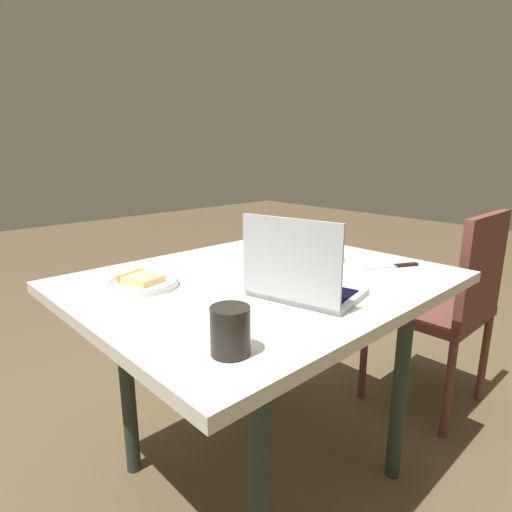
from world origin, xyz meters
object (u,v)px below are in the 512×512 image
at_px(drink_cup, 230,330).
at_px(chair_near, 448,300).
at_px(pizza_plate, 142,282).
at_px(pizza_tray, 300,253).
at_px(table_knife, 397,266).
at_px(dining_table, 263,300).
at_px(laptop, 302,281).

distance_m(drink_cup, chair_near, 1.35).
xyz_separation_m(pizza_plate, drink_cup, (0.08, 0.52, 0.04)).
distance_m(pizza_tray, table_knife, 0.36).
bearing_deg(pizza_tray, dining_table, 15.52).
bearing_deg(drink_cup, pizza_plate, -99.07).
bearing_deg(drink_cup, pizza_tray, -149.40).
height_order(dining_table, chair_near, chair_near).
bearing_deg(laptop, drink_cup, 17.83).
relative_size(dining_table, pizza_plate, 5.32).
xyz_separation_m(pizza_tray, drink_cup, (0.70, 0.41, 0.03)).
bearing_deg(table_knife, pizza_tray, -65.06).
distance_m(dining_table, laptop, 0.27).
bearing_deg(pizza_tray, chair_near, 150.98).
distance_m(table_knife, drink_cup, 0.86).
distance_m(laptop, table_knife, 0.50).
height_order(table_knife, drink_cup, drink_cup).
relative_size(pizza_tray, chair_near, 0.37).
bearing_deg(pizza_plate, drink_cup, 80.93).
height_order(laptop, pizza_tray, laptop).
xyz_separation_m(laptop, drink_cup, (0.35, 0.11, -0.00)).
height_order(table_knife, chair_near, chair_near).
bearing_deg(dining_table, pizza_tray, -164.48).
height_order(pizza_tray, table_knife, pizza_tray).
height_order(pizza_plate, pizza_tray, same).
bearing_deg(drink_cup, laptop, -162.17).
bearing_deg(pizza_plate, pizza_tray, 170.19).
xyz_separation_m(dining_table, pizza_plate, (0.34, -0.18, 0.09)).
distance_m(dining_table, pizza_tray, 0.31).
bearing_deg(laptop, chair_near, 177.60).
distance_m(pizza_tray, chair_near, 0.75).
bearing_deg(chair_near, dining_table, -16.40).
distance_m(table_knife, chair_near, 0.52).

